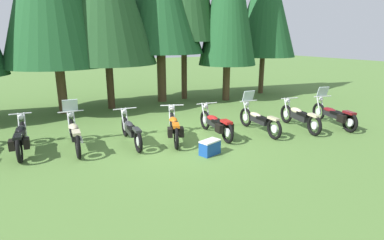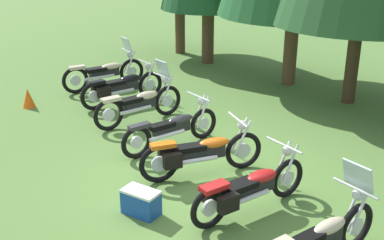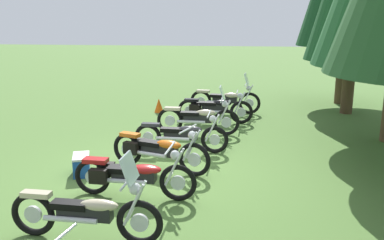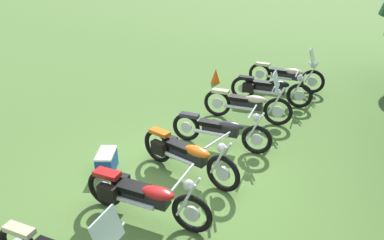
{
  "view_description": "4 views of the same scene",
  "coord_description": "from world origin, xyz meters",
  "px_view_note": "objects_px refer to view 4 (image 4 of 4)",
  "views": [
    {
      "loc": [
        -3.66,
        -8.51,
        3.15
      ],
      "look_at": [
        0.52,
        -0.05,
        0.62
      ],
      "focal_mm": 28.57,
      "sensor_mm": 36.0,
      "label": 1
    },
    {
      "loc": [
        6.02,
        -4.98,
        4.15
      ],
      "look_at": [
        -0.74,
        0.33,
        0.8
      ],
      "focal_mm": 45.46,
      "sensor_mm": 36.0,
      "label": 2
    },
    {
      "loc": [
        8.19,
        1.73,
        3.19
      ],
      "look_at": [
        -1.33,
        0.59,
        0.82
      ],
      "focal_mm": 38.89,
      "sensor_mm": 36.0,
      "label": 3
    },
    {
      "loc": [
        5.48,
        2.18,
        3.95
      ],
      "look_at": [
        -1.32,
        -0.34,
        0.58
      ],
      "focal_mm": 33.48,
      "sensor_mm": 36.0,
      "label": 4
    }
  ],
  "objects_px": {
    "traffic_cone": "(216,76)",
    "motorcycle_2": "(248,103)",
    "motorcycle_0": "(287,75)",
    "motorcycle_3": "(221,130)",
    "picnic_cooler": "(107,161)",
    "motorcycle_5": "(143,195)",
    "motorcycle_4": "(186,154)",
    "motorcycle_1": "(269,88)"
  },
  "relations": [
    {
      "from": "motorcycle_2",
      "to": "motorcycle_4",
      "type": "height_order",
      "value": "motorcycle_2"
    },
    {
      "from": "motorcycle_0",
      "to": "motorcycle_3",
      "type": "xyz_separation_m",
      "value": [
        4.4,
        -0.88,
        -0.05
      ]
    },
    {
      "from": "motorcycle_2",
      "to": "motorcycle_5",
      "type": "relative_size",
      "value": 1.01
    },
    {
      "from": "motorcycle_2",
      "to": "motorcycle_1",
      "type": "bearing_deg",
      "value": 77.96
    },
    {
      "from": "motorcycle_3",
      "to": "picnic_cooler",
      "type": "distance_m",
      "value": 2.55
    },
    {
      "from": "motorcycle_0",
      "to": "motorcycle_2",
      "type": "bearing_deg",
      "value": -96.27
    },
    {
      "from": "motorcycle_3",
      "to": "picnic_cooler",
      "type": "height_order",
      "value": "motorcycle_3"
    },
    {
      "from": "motorcycle_0",
      "to": "motorcycle_3",
      "type": "bearing_deg",
      "value": -95.02
    },
    {
      "from": "motorcycle_2",
      "to": "motorcycle_3",
      "type": "xyz_separation_m",
      "value": [
        1.6,
        -0.26,
        -0.05
      ]
    },
    {
      "from": "motorcycle_0",
      "to": "motorcycle_2",
      "type": "xyz_separation_m",
      "value": [
        2.81,
        -0.63,
        0.0
      ]
    },
    {
      "from": "traffic_cone",
      "to": "motorcycle_1",
      "type": "bearing_deg",
      "value": 57.84
    },
    {
      "from": "motorcycle_0",
      "to": "motorcycle_5",
      "type": "xyz_separation_m",
      "value": [
        7.13,
        -1.4,
        -0.04
      ]
    },
    {
      "from": "motorcycle_5",
      "to": "traffic_cone",
      "type": "height_order",
      "value": "motorcycle_5"
    },
    {
      "from": "motorcycle_4",
      "to": "traffic_cone",
      "type": "bearing_deg",
      "value": 119.39
    },
    {
      "from": "motorcycle_3",
      "to": "motorcycle_4",
      "type": "relative_size",
      "value": 1.02
    },
    {
      "from": "picnic_cooler",
      "to": "motorcycle_3",
      "type": "bearing_deg",
      "value": 132.82
    },
    {
      "from": "traffic_cone",
      "to": "motorcycle_2",
      "type": "bearing_deg",
      "value": 32.38
    },
    {
      "from": "motorcycle_4",
      "to": "traffic_cone",
      "type": "height_order",
      "value": "motorcycle_4"
    },
    {
      "from": "picnic_cooler",
      "to": "traffic_cone",
      "type": "xyz_separation_m",
      "value": [
        -5.94,
        0.45,
        0.03
      ]
    },
    {
      "from": "motorcycle_5",
      "to": "motorcycle_4",
      "type": "bearing_deg",
      "value": 85.58
    },
    {
      "from": "motorcycle_1",
      "to": "motorcycle_2",
      "type": "distance_m",
      "value": 1.42
    },
    {
      "from": "motorcycle_4",
      "to": "motorcycle_5",
      "type": "height_order",
      "value": "motorcycle_4"
    },
    {
      "from": "motorcycle_2",
      "to": "picnic_cooler",
      "type": "xyz_separation_m",
      "value": [
        3.32,
        -2.12,
        -0.27
      ]
    },
    {
      "from": "motorcycle_3",
      "to": "motorcycle_4",
      "type": "bearing_deg",
      "value": -102.8
    },
    {
      "from": "motorcycle_4",
      "to": "picnic_cooler",
      "type": "relative_size",
      "value": 3.4
    },
    {
      "from": "motorcycle_0",
      "to": "motorcycle_5",
      "type": "relative_size",
      "value": 1.06
    },
    {
      "from": "motorcycle_3",
      "to": "motorcycle_4",
      "type": "height_order",
      "value": "motorcycle_4"
    },
    {
      "from": "motorcycle_4",
      "to": "picnic_cooler",
      "type": "distance_m",
      "value": 1.61
    },
    {
      "from": "motorcycle_0",
      "to": "traffic_cone",
      "type": "distance_m",
      "value": 2.31
    },
    {
      "from": "motorcycle_0",
      "to": "picnic_cooler",
      "type": "distance_m",
      "value": 6.72
    },
    {
      "from": "motorcycle_4",
      "to": "motorcycle_5",
      "type": "bearing_deg",
      "value": -79.28
    },
    {
      "from": "motorcycle_0",
      "to": "motorcycle_5",
      "type": "distance_m",
      "value": 7.27
    },
    {
      "from": "motorcycle_1",
      "to": "motorcycle_2",
      "type": "bearing_deg",
      "value": -101.0
    },
    {
      "from": "motorcycle_3",
      "to": "picnic_cooler",
      "type": "relative_size",
      "value": 3.48
    },
    {
      "from": "motorcycle_0",
      "to": "motorcycle_1",
      "type": "distance_m",
      "value": 1.46
    },
    {
      "from": "motorcycle_1",
      "to": "picnic_cooler",
      "type": "height_order",
      "value": "motorcycle_1"
    },
    {
      "from": "motorcycle_0",
      "to": "motorcycle_4",
      "type": "bearing_deg",
      "value": -95.68
    },
    {
      "from": "motorcycle_2",
      "to": "picnic_cooler",
      "type": "relative_size",
      "value": 3.49
    },
    {
      "from": "motorcycle_2",
      "to": "motorcycle_5",
      "type": "distance_m",
      "value": 4.39
    },
    {
      "from": "motorcycle_1",
      "to": "motorcycle_4",
      "type": "height_order",
      "value": "motorcycle_4"
    },
    {
      "from": "motorcycle_5",
      "to": "motorcycle_0",
      "type": "bearing_deg",
      "value": 82.05
    },
    {
      "from": "motorcycle_3",
      "to": "motorcycle_4",
      "type": "xyz_separation_m",
      "value": [
        1.3,
        -0.33,
        0.03
      ]
    }
  ]
}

